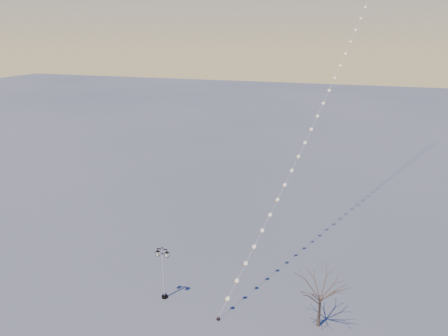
% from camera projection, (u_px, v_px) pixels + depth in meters
% --- Properties ---
extents(ground, '(300.00, 300.00, 0.00)m').
position_uv_depth(ground, '(198.00, 309.00, 30.31)').
color(ground, '#515352').
rests_on(ground, ground).
extents(street_lamp, '(1.12, 0.49, 4.41)m').
position_uv_depth(street_lamp, '(163.00, 270.00, 30.89)').
color(street_lamp, black).
rests_on(street_lamp, ground).
extents(bare_tree, '(2.50, 2.50, 4.15)m').
position_uv_depth(bare_tree, '(321.00, 291.00, 27.69)').
color(bare_tree, brown).
rests_on(bare_tree, ground).
extents(kite_train, '(13.87, 44.37, 42.11)m').
position_uv_depth(kite_train, '(353.00, 18.00, 40.34)').
color(kite_train, black).
rests_on(kite_train, ground).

